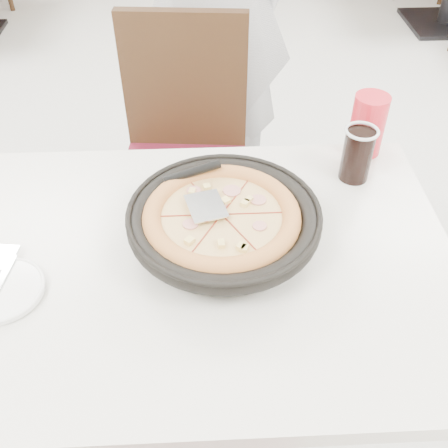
{
  "coord_description": "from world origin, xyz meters",
  "views": [
    {
      "loc": [
        -0.23,
        -1.25,
        1.55
      ],
      "look_at": [
        -0.19,
        -0.44,
        0.8
      ],
      "focal_mm": 42.0,
      "sensor_mm": 36.0,
      "label": 1
    }
  ],
  "objects_px": {
    "side_plate": "(2,291)",
    "red_cup": "(367,125)",
    "pizza": "(222,222)",
    "main_table": "(183,356)",
    "pizza_pan": "(224,227)",
    "cola_glass": "(357,156)",
    "chair_far": "(183,172)"
  },
  "relations": [
    {
      "from": "side_plate",
      "to": "red_cup",
      "type": "bearing_deg",
      "value": 28.68
    },
    {
      "from": "pizza",
      "to": "main_table",
      "type": "bearing_deg",
      "value": -159.93
    },
    {
      "from": "pizza_pan",
      "to": "pizza",
      "type": "height_order",
      "value": "pizza"
    },
    {
      "from": "cola_glass",
      "to": "pizza_pan",
      "type": "bearing_deg",
      "value": -147.47
    },
    {
      "from": "red_cup",
      "to": "pizza_pan",
      "type": "bearing_deg",
      "value": -139.74
    },
    {
      "from": "pizza",
      "to": "red_cup",
      "type": "distance_m",
      "value": 0.51
    },
    {
      "from": "pizza",
      "to": "side_plate",
      "type": "relative_size",
      "value": 1.84
    },
    {
      "from": "cola_glass",
      "to": "red_cup",
      "type": "relative_size",
      "value": 0.81
    },
    {
      "from": "main_table",
      "to": "pizza_pan",
      "type": "bearing_deg",
      "value": 21.37
    },
    {
      "from": "chair_far",
      "to": "side_plate",
      "type": "relative_size",
      "value": 5.76
    },
    {
      "from": "chair_far",
      "to": "pizza",
      "type": "xyz_separation_m",
      "value": [
        0.11,
        -0.62,
        0.34
      ]
    },
    {
      "from": "chair_far",
      "to": "pizza_pan",
      "type": "relative_size",
      "value": 2.76
    },
    {
      "from": "main_table",
      "to": "pizza_pan",
      "type": "relative_size",
      "value": 3.48
    },
    {
      "from": "side_plate",
      "to": "red_cup",
      "type": "distance_m",
      "value": 0.94
    },
    {
      "from": "chair_far",
      "to": "pizza_pan",
      "type": "distance_m",
      "value": 0.7
    },
    {
      "from": "red_cup",
      "to": "main_table",
      "type": "bearing_deg",
      "value": -143.25
    },
    {
      "from": "chair_far",
      "to": "pizza_pan",
      "type": "bearing_deg",
      "value": 105.44
    },
    {
      "from": "chair_far",
      "to": "cola_glass",
      "type": "relative_size",
      "value": 7.31
    },
    {
      "from": "side_plate",
      "to": "cola_glass",
      "type": "height_order",
      "value": "cola_glass"
    },
    {
      "from": "side_plate",
      "to": "cola_glass",
      "type": "xyz_separation_m",
      "value": [
        0.78,
        0.34,
        0.06
      ]
    },
    {
      "from": "main_table",
      "to": "pizza",
      "type": "distance_m",
      "value": 0.45
    },
    {
      "from": "pizza",
      "to": "cola_glass",
      "type": "distance_m",
      "value": 0.4
    },
    {
      "from": "red_cup",
      "to": "cola_glass",
      "type": "bearing_deg",
      "value": -114.47
    },
    {
      "from": "pizza_pan",
      "to": "side_plate",
      "type": "xyz_separation_m",
      "value": [
        -0.44,
        -0.13,
        -0.03
      ]
    },
    {
      "from": "main_table",
      "to": "cola_glass",
      "type": "relative_size",
      "value": 9.23
    },
    {
      "from": "chair_far",
      "to": "pizza",
      "type": "height_order",
      "value": "chair_far"
    },
    {
      "from": "chair_far",
      "to": "pizza",
      "type": "relative_size",
      "value": 3.12
    },
    {
      "from": "main_table",
      "to": "pizza",
      "type": "xyz_separation_m",
      "value": [
        0.1,
        0.04,
        0.44
      ]
    },
    {
      "from": "chair_far",
      "to": "red_cup",
      "type": "distance_m",
      "value": 0.68
    },
    {
      "from": "cola_glass",
      "to": "chair_far",
      "type": "bearing_deg",
      "value": 137.54
    },
    {
      "from": "chair_far",
      "to": "pizza",
      "type": "distance_m",
      "value": 0.71
    },
    {
      "from": "pizza_pan",
      "to": "cola_glass",
      "type": "bearing_deg",
      "value": 32.53
    }
  ]
}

